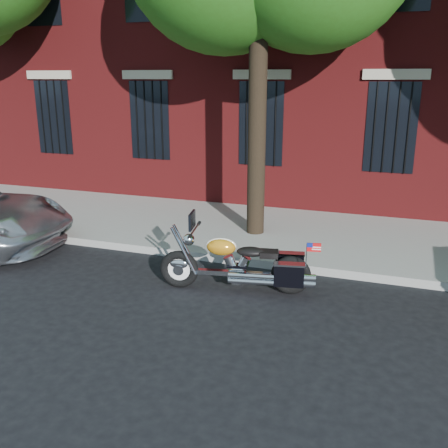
% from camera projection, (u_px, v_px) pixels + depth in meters
% --- Properties ---
extents(ground, '(120.00, 120.00, 0.00)m').
position_uv_depth(ground, '(177.00, 288.00, 8.10)').
color(ground, black).
rests_on(ground, ground).
extents(curb, '(40.00, 0.16, 0.15)m').
position_uv_depth(curb, '(207.00, 256.00, 9.32)').
color(curb, gray).
rests_on(curb, ground).
extents(sidewalk, '(40.00, 3.60, 0.15)m').
position_uv_depth(sidewalk, '(238.00, 228.00, 11.03)').
color(sidewalk, gray).
rests_on(sidewalk, ground).
extents(motorcycle, '(2.55, 1.00, 1.27)m').
position_uv_depth(motorcycle, '(242.00, 266.00, 7.86)').
color(motorcycle, black).
rests_on(motorcycle, ground).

